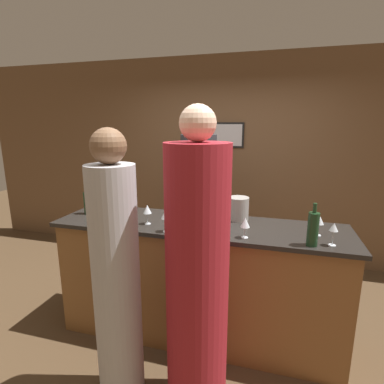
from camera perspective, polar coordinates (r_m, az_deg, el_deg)
name	(u,v)px	position (r m, az deg, el deg)	size (l,w,h in m)	color
ground_plane	(198,332)	(3.08, 1.12, -25.17)	(14.00, 14.00, 0.00)	#4C3823
back_wall	(231,160)	(4.25, 7.41, 6.00)	(8.00, 0.08, 2.80)	brown
bar_counter	(198,280)	(2.78, 1.17, -16.45)	(2.48, 0.66, 1.07)	brown
bartender	(198,211)	(3.42, 1.22, -3.73)	(0.40, 0.40, 1.99)	#2D2D33
guest_0	(117,282)	(2.10, -14.18, -16.23)	(0.31, 0.31, 1.88)	#B2B2B7
guest_1	(197,282)	(1.96, 0.98, -16.73)	(0.40, 0.40, 2.01)	maroon
wine_bottle_0	(88,202)	(2.98, -19.28, -1.87)	(0.07, 0.07, 0.28)	#19381E
wine_bottle_1	(313,229)	(2.24, 22.04, -6.49)	(0.08, 0.08, 0.31)	#19381E
ice_bucket	(238,209)	(2.68, 8.83, -3.13)	(0.18, 0.18, 0.20)	#9E9993
wine_glass_0	(186,211)	(2.46, -1.06, -3.72)	(0.06, 0.06, 0.17)	silver
wine_glass_1	(334,228)	(2.30, 25.40, -6.28)	(0.06, 0.06, 0.17)	silver
wine_glass_2	(245,223)	(2.25, 10.09, -5.82)	(0.07, 0.07, 0.16)	silver
wine_glass_3	(319,220)	(2.45, 23.03, -4.90)	(0.07, 0.07, 0.17)	silver
wine_glass_4	(166,214)	(2.34, -5.00, -4.26)	(0.08, 0.08, 0.19)	silver
wine_glass_5	(147,210)	(2.55, -8.51, -3.36)	(0.07, 0.07, 0.17)	silver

